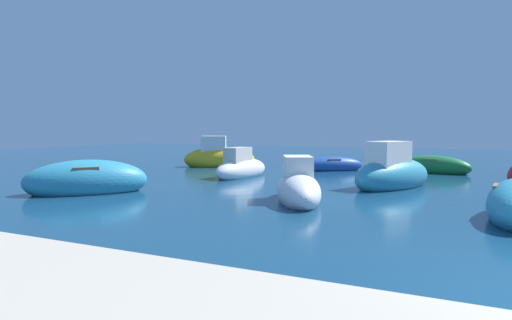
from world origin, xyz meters
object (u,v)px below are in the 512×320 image
at_px(moored_boat_8, 392,174).
at_px(moored_boat_5, 332,165).
at_px(moored_boat_7, 433,166).
at_px(moored_boat_0, 241,168).
at_px(moored_boat_4, 219,158).
at_px(moored_boat_6, 87,181).
at_px(moored_boat_2, 298,188).

bearing_deg(moored_boat_8, moored_boat_5, 61.00).
bearing_deg(moored_boat_5, moored_boat_7, 155.22).
relative_size(moored_boat_0, moored_boat_4, 0.86).
bearing_deg(moored_boat_5, moored_boat_0, 19.58).
distance_m(moored_boat_0, moored_boat_8, 6.25).
height_order(moored_boat_4, moored_boat_6, moored_boat_4).
distance_m(moored_boat_2, moored_boat_8, 4.56).
distance_m(moored_boat_0, moored_boat_4, 5.01).
distance_m(moored_boat_5, moored_boat_6, 11.54).
xyz_separation_m(moored_boat_2, moored_boat_6, (-6.67, -1.28, 0.00)).
relative_size(moored_boat_6, moored_boat_8, 0.92).
distance_m(moored_boat_0, moored_boat_6, 6.52).
xyz_separation_m(moored_boat_4, moored_boat_5, (6.05, 0.42, -0.22)).
bearing_deg(moored_boat_4, moored_boat_2, -75.05).
distance_m(moored_boat_6, moored_boat_8, 10.22).
xyz_separation_m(moored_boat_5, moored_boat_7, (4.53, 0.97, 0.04)).
bearing_deg(moored_boat_7, moored_boat_5, 29.14).
bearing_deg(moored_boat_2, moored_boat_4, -163.53).
relative_size(moored_boat_2, moored_boat_6, 0.91).
distance_m(moored_boat_2, moored_boat_7, 10.43).
bearing_deg(moored_boat_7, moored_boat_2, 89.39).
relative_size(moored_boat_2, moored_boat_5, 1.09).
bearing_deg(moored_boat_8, moored_boat_7, 15.32).
distance_m(moored_boat_4, moored_boat_7, 10.67).
height_order(moored_boat_4, moored_boat_8, moored_boat_4).
height_order(moored_boat_7, moored_boat_8, moored_boat_8).
height_order(moored_boat_0, moored_boat_6, moored_boat_0).
relative_size(moored_boat_0, moored_boat_2, 1.03).
relative_size(moored_boat_2, moored_boat_8, 0.84).
bearing_deg(moored_boat_8, moored_boat_6, 147.69).
height_order(moored_boat_4, moored_boat_7, moored_boat_4).
xyz_separation_m(moored_boat_2, moored_boat_5, (-1.37, 8.96, -0.13)).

